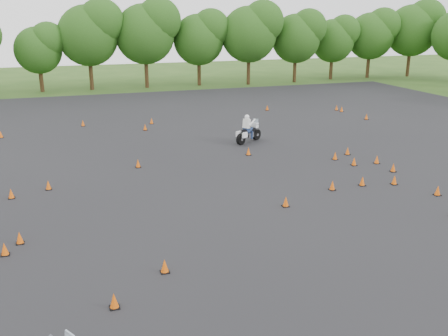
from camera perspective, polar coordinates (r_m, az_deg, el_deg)
name	(u,v)px	position (r m, az deg, el deg)	size (l,w,h in m)	color
ground	(255,223)	(20.67, 3.53, -6.31)	(140.00, 140.00, 0.00)	#2D5119
asphalt_pad	(212,179)	(25.95, -1.40, -1.28)	(62.00, 62.00, 0.00)	black
treeline	(172,49)	(53.92, -6.00, 13.33)	(87.09, 32.63, 10.58)	#234B15
traffic_cones	(215,176)	(25.64, -1.07, -0.97)	(36.08, 32.90, 0.45)	#DE5509
rider_white	(249,128)	(33.25, 2.87, 4.56)	(2.46, 0.75, 1.90)	silver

